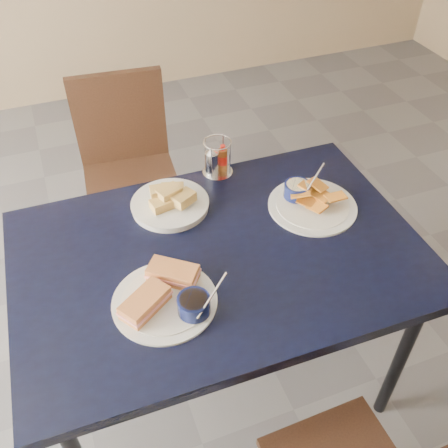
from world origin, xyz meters
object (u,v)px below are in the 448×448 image
object	(u,v)px
dining_table	(220,266)
chair_far	(126,158)
sandwich_plate	(168,296)
plantain_plate	(308,200)
bread_basket	(170,202)
condiment_caddy	(216,160)

from	to	relation	value
dining_table	chair_far	world-z (taller)	chair_far
chair_far	sandwich_plate	distance (m)	1.11
dining_table	plantain_plate	world-z (taller)	plantain_plate
chair_far	plantain_plate	bearing A→B (deg)	-60.64
bread_basket	condiment_caddy	xyz separation A→B (m)	(0.21, 0.13, 0.03)
plantain_plate	bread_basket	world-z (taller)	plantain_plate
dining_table	chair_far	xyz separation A→B (m)	(-0.12, 0.95, -0.18)
sandwich_plate	condiment_caddy	bearing A→B (deg)	57.21
chair_far	bread_basket	xyz separation A→B (m)	(0.03, -0.69, 0.27)
dining_table	condiment_caddy	distance (m)	0.42
dining_table	bread_basket	size ratio (longest dim) A/B	4.89
bread_basket	sandwich_plate	bearing A→B (deg)	-107.14
dining_table	sandwich_plate	bearing A→B (deg)	-147.03
chair_far	sandwich_plate	world-z (taller)	chair_far
sandwich_plate	chair_far	bearing A→B (deg)	85.53
sandwich_plate	bread_basket	world-z (taller)	sandwich_plate
bread_basket	chair_far	bearing A→B (deg)	92.78
bread_basket	plantain_plate	bearing A→B (deg)	-18.52
chair_far	plantain_plate	distance (m)	1.00
plantain_plate	condiment_caddy	xyz separation A→B (m)	(-0.23, 0.27, 0.04)
dining_table	sandwich_plate	distance (m)	0.25
dining_table	sandwich_plate	size ratio (longest dim) A/B	4.03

